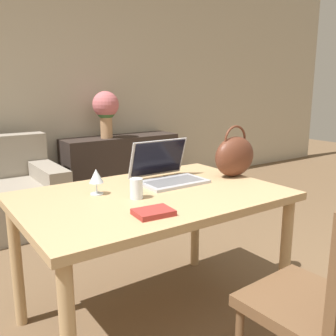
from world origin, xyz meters
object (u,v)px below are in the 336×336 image
object	(u,v)px
wine_glass	(96,177)
handbag	(235,156)
drinking_glass	(136,189)
laptop	(166,170)
flower_vase	(106,108)
chair	(327,296)

from	to	relation	value
wine_glass	handbag	xyz separation A→B (m)	(0.86, -0.12, 0.04)
drinking_glass	handbag	xyz separation A→B (m)	(0.73, 0.06, 0.08)
laptop	flower_vase	size ratio (longest dim) A/B	0.71
drinking_glass	wine_glass	xyz separation A→B (m)	(-0.13, 0.18, 0.04)
flower_vase	chair	bearing A→B (deg)	-100.65
wine_glass	laptop	bearing A→B (deg)	3.21
chair	laptop	world-z (taller)	laptop
chair	flower_vase	bearing A→B (deg)	76.28
laptop	flower_vase	xyz separation A→B (m)	(0.63, 2.09, 0.23)
wine_glass	flower_vase	bearing A→B (deg)	63.10
flower_vase	wine_glass	bearing A→B (deg)	-116.90
laptop	drinking_glass	distance (m)	0.38
chair	wine_glass	distance (m)	1.17
wine_glass	chair	bearing A→B (deg)	-64.23
handbag	flower_vase	distance (m)	2.25
chair	wine_glass	size ratio (longest dim) A/B	6.83
drinking_glass	wine_glass	size ratio (longest dim) A/B	0.76
chair	drinking_glass	size ratio (longest dim) A/B	9.00
laptop	wine_glass	xyz separation A→B (m)	(-0.45, -0.03, 0.03)
chair	laptop	size ratio (longest dim) A/B	2.45
chair	drinking_glass	xyz separation A→B (m)	(-0.35, 0.83, 0.29)
chair	laptop	xyz separation A→B (m)	(-0.04, 1.03, 0.31)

